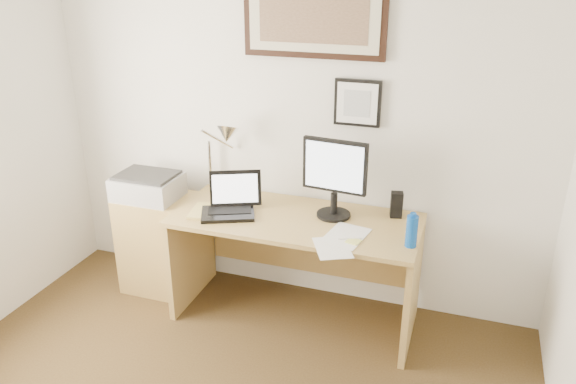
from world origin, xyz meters
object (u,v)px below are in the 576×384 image
at_px(water_bottle, 412,231).
at_px(desk, 299,244).
at_px(lcd_monitor, 334,175).
at_px(book, 192,210).
at_px(laptop, 231,204).
at_px(side_cabinet, 159,243).
at_px(printer, 148,186).

relative_size(water_bottle, desk, 0.12).
bearing_deg(lcd_monitor, book, -165.89).
xyz_separation_m(water_bottle, laptop, (-1.18, 0.10, -0.04)).
height_order(side_cabinet, printer, printer).
bearing_deg(printer, desk, 2.92).
bearing_deg(side_cabinet, printer, -149.67).
distance_m(desk, laptop, 0.54).
height_order(water_bottle, printer, water_bottle).
bearing_deg(printer, lcd_monitor, 2.98).
relative_size(water_bottle, lcd_monitor, 0.37).
distance_m(side_cabinet, desk, 1.08).
height_order(side_cabinet, laptop, laptop).
bearing_deg(laptop, book, -163.93).
height_order(desk, printer, printer).
xyz_separation_m(water_bottle, printer, (-1.86, 0.18, -0.03)).
relative_size(desk, printer, 3.64).
xyz_separation_m(book, desk, (0.68, 0.21, -0.24)).
bearing_deg(water_bottle, side_cabinet, 173.65).
bearing_deg(desk, book, -162.48).
height_order(water_bottle, desk, water_bottle).
bearing_deg(laptop, side_cabinet, 170.52).
height_order(side_cabinet, desk, desk).
bearing_deg(book, desk, 17.52).
distance_m(water_bottle, lcd_monitor, 0.62).
xyz_separation_m(side_cabinet, water_bottle, (1.82, -0.20, 0.48)).
bearing_deg(lcd_monitor, laptop, -166.65).
xyz_separation_m(water_bottle, book, (-1.43, 0.02, -0.09)).
bearing_deg(side_cabinet, water_bottle, -6.35).
xyz_separation_m(water_bottle, desk, (-0.75, 0.24, -0.33)).
distance_m(water_bottle, laptop, 1.19).
bearing_deg(book, laptop, 16.07).
relative_size(book, laptop, 0.60).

